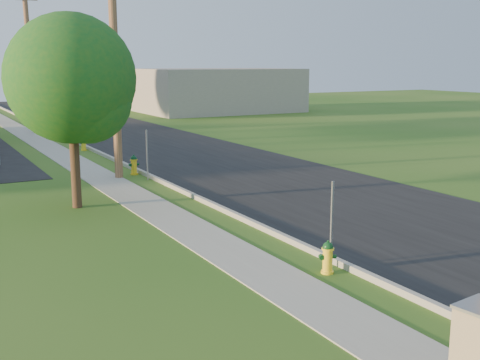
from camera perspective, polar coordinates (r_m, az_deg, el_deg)
name	(u,v)px	position (r m, az deg, el deg)	size (l,w,h in m)	color
ground_plane	(474,345)	(10.99, 21.31, -14.34)	(140.00, 140.00, 0.00)	#235715
road	(326,198)	(20.86, 8.19, -1.67)	(8.00, 120.00, 0.02)	black
curb	(223,209)	(18.76, -1.62, -2.80)	(0.15, 120.00, 0.15)	#9F9C92
sidewalk	(171,218)	(18.06, -6.57, -3.61)	(1.50, 120.00, 0.03)	gray
utility_pole_mid	(114,53)	(24.30, -11.83, 11.75)	(1.40, 0.32, 9.80)	brown
utility_pole_far	(30,59)	(41.82, -19.30, 10.79)	(1.40, 0.32, 9.50)	brown
sign_post_near	(332,225)	(13.64, 8.69, -4.24)	(0.05, 0.04, 2.00)	gray
sign_post_mid	(147,155)	(23.89, -8.80, 2.35)	(0.05, 0.04, 2.00)	gray
sign_post_far	(72,127)	(35.51, -15.66, 4.90)	(0.05, 0.04, 2.00)	gray
distant_building	(217,90)	(57.40, -2.16, 8.51)	(14.00, 10.00, 4.00)	gray
tree_verge	(75,84)	(19.47, -15.41, 8.80)	(4.03, 4.03, 6.11)	#3D2918
hydrant_near	(328,257)	(13.45, 8.31, -7.26)	(0.39, 0.35, 0.75)	yellow
hydrant_mid	(134,165)	(25.25, -10.02, 1.42)	(0.43, 0.38, 0.84)	yellow
hydrant_far	(84,143)	(32.79, -14.61, 3.43)	(0.44, 0.39, 0.84)	yellow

